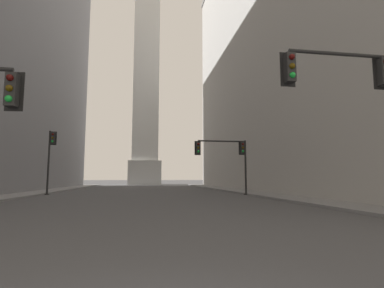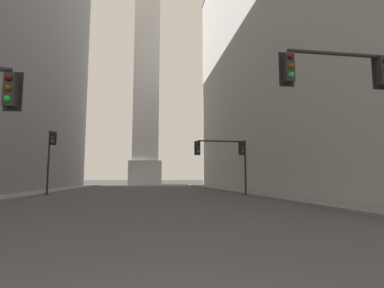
% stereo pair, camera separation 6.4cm
% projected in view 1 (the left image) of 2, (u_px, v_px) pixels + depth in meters
% --- Properties ---
extents(sidewalk_right, '(5.00, 80.57, 0.15)m').
position_uv_depth(sidewalk_right, '(275.00, 194.00, 27.74)').
color(sidewalk_right, slate).
rests_on(sidewalk_right, ground_plane).
extents(building_right, '(28.41, 55.62, 40.70)m').
position_uv_depth(building_right, '(344.00, 38.00, 40.40)').
color(building_right, '#B2AFAA').
rests_on(building_right, ground_plane).
extents(obelisk, '(7.26, 7.26, 58.08)m').
position_uv_depth(obelisk, '(146.00, 67.00, 71.16)').
color(obelisk, silver).
rests_on(obelisk, ground_plane).
extents(traffic_light_near_right, '(4.67, 0.50, 6.41)m').
position_uv_depth(traffic_light_near_right, '(358.00, 91.00, 11.36)').
color(traffic_light_near_right, black).
rests_on(traffic_light_near_right, ground_plane).
extents(traffic_light_mid_left, '(0.77, 0.51, 6.11)m').
position_uv_depth(traffic_light_mid_left, '(51.00, 152.00, 28.68)').
color(traffic_light_mid_left, black).
rests_on(traffic_light_mid_left, ground_plane).
extents(traffic_light_mid_right, '(5.06, 0.51, 5.13)m').
position_uv_depth(traffic_light_mid_right, '(228.00, 153.00, 28.16)').
color(traffic_light_mid_right, black).
rests_on(traffic_light_mid_right, ground_plane).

